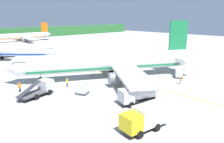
{
  "coord_description": "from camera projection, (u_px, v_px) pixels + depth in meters",
  "views": [
    {
      "loc": [
        -35.05,
        -9.07,
        12.75
      ],
      "look_at": [
        -7.05,
        19.95,
        2.66
      ],
      "focal_mm": 35.33,
      "sensor_mm": 36.0,
      "label": 1
    }
  ],
  "objects": [
    {
      "name": "ground",
      "position": [
        64.0,
        60.0,
        66.57
      ],
      "size": [
        240.0,
        320.0,
        0.2
      ],
      "primitive_type": "cube",
      "color": "#A8A8A3"
    },
    {
      "name": "airliner_foreground",
      "position": [
        110.0,
        62.0,
        46.56
      ],
      "size": [
        38.24,
        32.36,
        11.9
      ],
      "color": "white",
      "rests_on": "ground"
    },
    {
      "name": "airliner_far_taxiway",
      "position": [
        22.0,
        36.0,
        115.1
      ],
      "size": [
        33.46,
        27.74,
        9.54
      ],
      "color": "white",
      "rests_on": "ground"
    },
    {
      "name": "service_truck_fuel",
      "position": [
        146.0,
        117.0,
        25.24
      ],
      "size": [
        6.23,
        3.02,
        2.82
      ],
      "color": "yellow",
      "rests_on": "ground"
    },
    {
      "name": "service_truck_baggage",
      "position": [
        137.0,
        95.0,
        32.9
      ],
      "size": [
        6.18,
        3.77,
        2.4
      ],
      "color": "silver",
      "rests_on": "ground"
    },
    {
      "name": "service_truck_catering",
      "position": [
        41.0,
        88.0,
        36.55
      ],
      "size": [
        6.65,
        3.59,
        2.62
      ],
      "color": "silver",
      "rests_on": "ground"
    },
    {
      "name": "cargo_container_near",
      "position": [
        179.0,
        74.0,
        46.8
      ],
      "size": [
        2.28,
        2.28,
        1.93
      ],
      "color": "#333338",
      "rests_on": "ground"
    },
    {
      "name": "cargo_container_mid",
      "position": [
        155.0,
        84.0,
        39.39
      ],
      "size": [
        2.11,
        2.11,
        2.02
      ],
      "color": "#333338",
      "rests_on": "ground"
    },
    {
      "name": "cargo_container_far",
      "position": [
        83.0,
        88.0,
        37.09
      ],
      "size": [
        2.36,
        2.36,
        2.12
      ],
      "color": "#333338",
      "rests_on": "ground"
    },
    {
      "name": "crew_marshaller",
      "position": [
        180.0,
        79.0,
        42.5
      ],
      "size": [
        0.58,
        0.4,
        1.69
      ],
      "color": "#191E33",
      "rests_on": "ground"
    },
    {
      "name": "crew_loader_left",
      "position": [
        67.0,
        82.0,
        40.86
      ],
      "size": [
        0.55,
        0.43,
        1.66
      ],
      "color": "#191E33",
      "rests_on": "ground"
    },
    {
      "name": "crew_loader_right",
      "position": [
        144.0,
        76.0,
        44.53
      ],
      "size": [
        0.63,
        0.23,
        1.65
      ],
      "color": "#191E33",
      "rests_on": "ground"
    },
    {
      "name": "crew_supervisor",
      "position": [
        19.0,
        86.0,
        37.95
      ],
      "size": [
        0.63,
        0.24,
        1.75
      ],
      "color": "#191E33",
      "rests_on": "ground"
    },
    {
      "name": "apron_guide_line",
      "position": [
        130.0,
        81.0,
        44.88
      ],
      "size": [
        0.3,
        60.0,
        0.01
      ],
      "primitive_type": "cube",
      "color": "yellow",
      "rests_on": "ground"
    }
  ]
}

